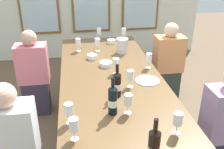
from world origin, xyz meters
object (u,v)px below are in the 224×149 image
Objects in this scene: wine_glass_4 at (128,100)px; seated_person_3 at (168,65)px; tasting_bowl_2 at (111,41)px; wine_glass_10 at (78,42)px; wine_glass_0 at (130,76)px; wine_glass_3 at (69,110)px; wine_glass_9 at (124,32)px; tasting_bowl_1 at (92,57)px; wine_glass_7 at (116,63)px; wine_glass_8 at (97,42)px; wine_glass_11 at (178,119)px; seated_person_1 at (224,129)px; wine_bottle_1 at (113,100)px; white_plate_0 at (147,80)px; metal_pitcher at (122,46)px; wine_bottle_0 at (117,84)px; wine_glass_1 at (99,32)px; wine_glass_2 at (149,58)px; tasting_bowl_0 at (106,64)px; dining_table at (112,85)px; wine_bottle_2 at (154,147)px; seated_person_2 at (34,75)px; wine_glass_5 at (74,126)px; seated_person_0 at (14,149)px.

seated_person_3 is (0.86, 1.36, -0.34)m from wine_glass_4.
wine_glass_10 reaches higher than tasting_bowl_2.
wine_glass_0 is 0.77m from wine_glass_3.
tasting_bowl_2 is 0.11× the size of seated_person_3.
tasting_bowl_1 is at bearing -127.92° from wine_glass_9.
wine_glass_8 is (-0.12, 0.71, 0.00)m from wine_glass_7.
wine_glass_7 is at bearing 103.87° from wine_glass_11.
wine_glass_8 is 0.16× the size of seated_person_1.
wine_bottle_1 is 0.29× the size of seated_person_3.
wine_glass_4 is at bearing -120.73° from white_plate_0.
wine_bottle_0 reaches higher than metal_pitcher.
wine_glass_2 is at bearing -68.76° from wine_glass_1.
wine_glass_3 is at bearing -103.62° from wine_glass_8.
wine_glass_9 reaches higher than tasting_bowl_0.
wine_glass_2 is 0.16× the size of seated_person_3.
seated_person_1 is at bearing -37.44° from dining_table.
metal_pitcher is at bearing 56.40° from tasting_bowl_0.
dining_table is 0.29m from wine_glass_0.
metal_pitcher is at bearing -14.04° from wine_glass_10.
wine_bottle_2 is at bearing -92.32° from tasting_bowl_2.
seated_person_3 is at bearing 1.87° from seated_person_2.
wine_glass_7 reaches higher than white_plate_0.
tasting_bowl_2 is 2.11m from wine_glass_5.
seated_person_2 reaches higher than tasting_bowl_1.
seated_person_3 is (0.90, 1.07, -0.33)m from wine_bottle_0.
white_plate_0 is 0.63m from wine_glass_4.
wine_glass_10 is 1.70m from seated_person_0.
metal_pitcher is 1.09× the size of wine_glass_5.
tasting_bowl_1 is (-0.40, -0.15, -0.07)m from metal_pitcher.
wine_bottle_1 is 1.86× the size of wine_glass_0.
wine_glass_8 reaches higher than tasting_bowl_0.
tasting_bowl_0 is at bearing 105.07° from wine_glass_11.
wine_bottle_2 reaches higher than dining_table.
wine_bottle_0 is 0.72m from wine_glass_2.
dining_table is at bearing -75.80° from tasting_bowl_1.
wine_bottle_1 reaches higher than wine_glass_3.
wine_glass_5 and wine_glass_11 have the same top height.
wine_bottle_0 reaches higher than wine_glass_9.
metal_pitcher reaches higher than wine_glass_2.
wine_bottle_2 is at bearing -28.03° from seated_person_0.
wine_glass_8 is at bearing 102.31° from wine_glass_11.
seated_person_0 is 1.77m from seated_person_1.
white_plate_0 is 1.01m from seated_person_3.
wine_glass_1 and wine_glass_10 have the same top height.
wine_glass_3 is at bearing -94.58° from wine_glass_10.
wine_glass_2 is at bearing 53.71° from wine_glass_0.
tasting_bowl_2 is 0.69× the size of wine_glass_1.
wine_glass_10 is (-0.56, 0.14, 0.03)m from metal_pitcher.
dining_table is at bearing 109.43° from wine_glass_11.
wine_glass_4 is 1.48m from wine_glass_8.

